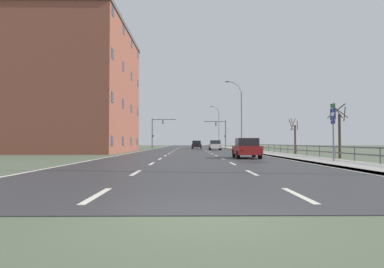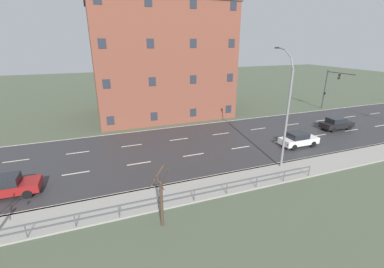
{
  "view_description": "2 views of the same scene",
  "coord_description": "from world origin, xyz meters",
  "px_view_note": "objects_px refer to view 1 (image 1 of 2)",
  "views": [
    {
      "loc": [
        -0.22,
        -5.33,
        1.25
      ],
      "look_at": [
        0.52,
        59.71,
        2.96
      ],
      "focal_mm": 29.54,
      "sensor_mm": 36.0,
      "label": 1
    },
    {
      "loc": [
        24.37,
        25.9,
        10.65
      ],
      "look_at": [
        0.0,
        35.13,
        1.36
      ],
      "focal_mm": 24.27,
      "sensor_mm": 36.0,
      "label": 2
    }
  ],
  "objects_px": {
    "traffic_signal_right": "(222,130)",
    "car_far_left": "(197,145)",
    "street_lamp_midground": "(241,117)",
    "traffic_signal_left": "(156,129)",
    "highway_sign": "(333,125)",
    "car_distant": "(215,145)",
    "brick_building": "(77,90)",
    "car_mid_centre": "(246,148)",
    "street_lamp_distant": "(218,127)"
  },
  "relations": [
    {
      "from": "traffic_signal_right",
      "to": "car_far_left",
      "type": "relative_size",
      "value": 1.45
    },
    {
      "from": "street_lamp_midground",
      "to": "traffic_signal_left",
      "type": "xyz_separation_m",
      "value": [
        -14.45,
        20.83,
        -0.86
      ]
    },
    {
      "from": "traffic_signal_right",
      "to": "highway_sign",
      "type": "bearing_deg",
      "value": -88.47
    },
    {
      "from": "car_far_left",
      "to": "car_distant",
      "type": "height_order",
      "value": "same"
    },
    {
      "from": "highway_sign",
      "to": "brick_building",
      "type": "relative_size",
      "value": 0.19
    },
    {
      "from": "brick_building",
      "to": "traffic_signal_left",
      "type": "bearing_deg",
      "value": 73.58
    },
    {
      "from": "highway_sign",
      "to": "car_mid_centre",
      "type": "xyz_separation_m",
      "value": [
        -4.09,
        5.93,
        -1.49
      ]
    },
    {
      "from": "traffic_signal_left",
      "to": "street_lamp_midground",
      "type": "bearing_deg",
      "value": -55.26
    },
    {
      "from": "street_lamp_midground",
      "to": "traffic_signal_left",
      "type": "distance_m",
      "value": 25.37
    },
    {
      "from": "street_lamp_midground",
      "to": "street_lamp_distant",
      "type": "relative_size",
      "value": 0.98
    },
    {
      "from": "highway_sign",
      "to": "traffic_signal_right",
      "type": "relative_size",
      "value": 0.59
    },
    {
      "from": "traffic_signal_left",
      "to": "car_far_left",
      "type": "bearing_deg",
      "value": -40.95
    },
    {
      "from": "car_far_left",
      "to": "car_mid_centre",
      "type": "xyz_separation_m",
      "value": [
        2.96,
        -35.15,
        0.0
      ]
    },
    {
      "from": "street_lamp_distant",
      "to": "car_far_left",
      "type": "relative_size",
      "value": 2.52
    },
    {
      "from": "car_mid_centre",
      "to": "brick_building",
      "type": "bearing_deg",
      "value": 140.44
    },
    {
      "from": "traffic_signal_left",
      "to": "brick_building",
      "type": "relative_size",
      "value": 0.33
    },
    {
      "from": "car_far_left",
      "to": "car_distant",
      "type": "distance_m",
      "value": 9.01
    },
    {
      "from": "street_lamp_distant",
      "to": "highway_sign",
      "type": "height_order",
      "value": "street_lamp_distant"
    },
    {
      "from": "street_lamp_midground",
      "to": "car_far_left",
      "type": "bearing_deg",
      "value": 114.17
    },
    {
      "from": "highway_sign",
      "to": "car_distant",
      "type": "distance_m",
      "value": 32.82
    },
    {
      "from": "car_mid_centre",
      "to": "traffic_signal_right",
      "type": "bearing_deg",
      "value": 87.72
    },
    {
      "from": "traffic_signal_right",
      "to": "traffic_signal_left",
      "type": "relative_size",
      "value": 0.95
    },
    {
      "from": "street_lamp_distant",
      "to": "car_mid_centre",
      "type": "relative_size",
      "value": 2.54
    },
    {
      "from": "highway_sign",
      "to": "car_distant",
      "type": "bearing_deg",
      "value": 97.52
    },
    {
      "from": "highway_sign",
      "to": "brick_building",
      "type": "height_order",
      "value": "brick_building"
    },
    {
      "from": "highway_sign",
      "to": "traffic_signal_right",
      "type": "height_order",
      "value": "traffic_signal_right"
    },
    {
      "from": "car_mid_centre",
      "to": "car_distant",
      "type": "bearing_deg",
      "value": 91.73
    },
    {
      "from": "brick_building",
      "to": "car_far_left",
      "type": "bearing_deg",
      "value": 49.49
    },
    {
      "from": "street_lamp_distant",
      "to": "traffic_signal_left",
      "type": "distance_m",
      "value": 19.8
    },
    {
      "from": "traffic_signal_right",
      "to": "brick_building",
      "type": "bearing_deg",
      "value": -128.14
    },
    {
      "from": "highway_sign",
      "to": "traffic_signal_left",
      "type": "relative_size",
      "value": 0.56
    },
    {
      "from": "street_lamp_midground",
      "to": "traffic_signal_right",
      "type": "distance_m",
      "value": 22.54
    },
    {
      "from": "street_lamp_midground",
      "to": "traffic_signal_right",
      "type": "relative_size",
      "value": 1.7
    },
    {
      "from": "traffic_signal_left",
      "to": "car_distant",
      "type": "distance_m",
      "value": 19.63
    },
    {
      "from": "car_far_left",
      "to": "car_mid_centre",
      "type": "distance_m",
      "value": 35.27
    },
    {
      "from": "highway_sign",
      "to": "car_far_left",
      "type": "relative_size",
      "value": 0.86
    },
    {
      "from": "highway_sign",
      "to": "traffic_signal_right",
      "type": "xyz_separation_m",
      "value": [
        -1.33,
        50.01,
        1.66
      ]
    },
    {
      "from": "street_lamp_midground",
      "to": "highway_sign",
      "type": "distance_m",
      "value": 27.65
    },
    {
      "from": "traffic_signal_left",
      "to": "brick_building",
      "type": "bearing_deg",
      "value": -106.42
    },
    {
      "from": "car_distant",
      "to": "car_mid_centre",
      "type": "bearing_deg",
      "value": -89.33
    },
    {
      "from": "traffic_signal_right",
      "to": "car_distant",
      "type": "bearing_deg",
      "value": -99.59
    },
    {
      "from": "street_lamp_midground",
      "to": "street_lamp_distant",
      "type": "distance_m",
      "value": 34.31
    },
    {
      "from": "car_distant",
      "to": "highway_sign",
      "type": "bearing_deg",
      "value": -82.25
    },
    {
      "from": "car_far_left",
      "to": "car_mid_centre",
      "type": "relative_size",
      "value": 1.01
    },
    {
      "from": "traffic_signal_right",
      "to": "car_distant",
      "type": "height_order",
      "value": "traffic_signal_right"
    },
    {
      "from": "street_lamp_midground",
      "to": "highway_sign",
      "type": "xyz_separation_m",
      "value": [
        0.95,
        -27.49,
        -2.73
      ]
    },
    {
      "from": "car_far_left",
      "to": "highway_sign",
      "type": "bearing_deg",
      "value": -78.11
    },
    {
      "from": "traffic_signal_right",
      "to": "street_lamp_distant",
      "type": "bearing_deg",
      "value": 88.03
    },
    {
      "from": "traffic_signal_right",
      "to": "car_distant",
      "type": "relative_size",
      "value": 1.47
    },
    {
      "from": "street_lamp_midground",
      "to": "car_mid_centre",
      "type": "distance_m",
      "value": 22.2
    }
  ]
}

